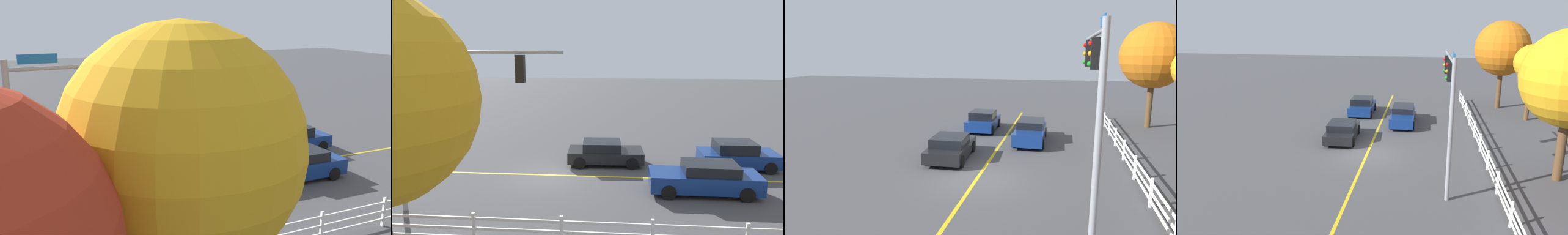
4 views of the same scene
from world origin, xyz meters
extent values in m
plane|color=#444447|center=(0.00, 0.00, 0.00)|extent=(120.00, 120.00, 0.00)
cube|color=gold|center=(-4.00, 0.00, 0.00)|extent=(28.00, 0.16, 0.01)
cylinder|color=gray|center=(5.16, 4.59, 3.28)|extent=(0.20, 0.20, 6.55)
cylinder|color=gray|center=(1.92, 4.59, 6.25)|extent=(6.48, 0.12, 0.12)
cube|color=#0C59B2|center=(4.26, 4.61, 6.53)|extent=(1.10, 0.03, 0.28)
cube|color=black|center=(2.82, 4.59, 5.65)|extent=(0.32, 0.28, 1.00)
sphere|color=red|center=(2.82, 4.44, 5.97)|extent=(0.17, 0.17, 0.17)
sphere|color=orange|center=(2.82, 4.44, 5.65)|extent=(0.17, 0.17, 0.17)
sphere|color=#148C19|center=(2.82, 4.44, 5.33)|extent=(0.17, 0.17, 0.17)
cube|color=black|center=(0.27, 4.59, 5.65)|extent=(0.32, 0.28, 1.00)
sphere|color=red|center=(0.27, 4.44, 5.97)|extent=(0.17, 0.17, 0.17)
sphere|color=orange|center=(0.27, 4.44, 5.65)|extent=(0.17, 0.17, 0.17)
sphere|color=#148C19|center=(0.27, 4.44, 5.33)|extent=(0.17, 0.17, 0.17)
cube|color=black|center=(-2.61, -2.13, 0.52)|extent=(4.21, 2.16, 0.61)
cube|color=black|center=(-2.41, -2.12, 1.06)|extent=(2.15, 1.86, 0.48)
cylinder|color=black|center=(-3.96, -3.12, 0.32)|extent=(0.65, 0.25, 0.64)
cylinder|color=black|center=(-4.06, -1.30, 0.32)|extent=(0.65, 0.25, 0.64)
cylinder|color=black|center=(-1.17, -2.97, 0.32)|extent=(0.65, 0.25, 0.64)
cylinder|color=black|center=(-1.26, -1.15, 0.32)|extent=(0.65, 0.25, 0.64)
cube|color=navy|center=(-7.14, 1.78, 0.59)|extent=(4.79, 1.82, 0.74)
cube|color=black|center=(-7.38, 1.78, 1.19)|extent=(2.34, 1.64, 0.45)
cylinder|color=black|center=(-5.51, 2.63, 0.32)|extent=(0.64, 0.22, 0.64)
cylinder|color=black|center=(-5.51, 0.93, 0.32)|extent=(0.64, 0.22, 0.64)
cylinder|color=black|center=(-8.77, 2.62, 0.32)|extent=(0.64, 0.22, 0.64)
cylinder|color=black|center=(-8.76, 0.93, 0.32)|extent=(0.64, 0.22, 0.64)
cube|color=navy|center=(-9.73, -1.96, 0.57)|extent=(4.05, 2.00, 0.70)
cube|color=black|center=(-9.53, -1.96, 1.20)|extent=(2.07, 1.78, 0.56)
cylinder|color=black|center=(-11.08, -2.89, 0.32)|extent=(0.64, 0.23, 0.64)
cylinder|color=black|center=(-11.11, -1.08, 0.32)|extent=(0.64, 0.23, 0.64)
cylinder|color=black|center=(-8.35, -2.85, 0.32)|extent=(0.64, 0.23, 0.64)
cylinder|color=black|center=(-8.38, -1.03, 0.32)|extent=(0.64, 0.23, 0.64)
cube|color=white|center=(-16.00, 7.00, 0.57)|extent=(0.10, 0.10, 1.15)
cube|color=white|center=(-13.11, 7.00, 0.57)|extent=(0.10, 0.10, 1.15)
cube|color=white|center=(-10.22, 7.00, 0.57)|extent=(0.10, 0.10, 1.15)
cube|color=white|center=(-7.33, 7.00, 0.57)|extent=(0.10, 0.10, 1.15)
cube|color=white|center=(-4.44, 7.00, 0.57)|extent=(0.10, 0.10, 1.15)
cube|color=white|center=(-1.56, 7.00, 0.57)|extent=(0.10, 0.10, 1.15)
cube|color=white|center=(1.33, 7.00, 0.57)|extent=(0.10, 0.10, 1.15)
cube|color=white|center=(4.22, 7.00, 0.57)|extent=(0.10, 0.10, 1.15)
cube|color=white|center=(7.11, 7.00, 0.57)|extent=(0.10, 0.10, 1.15)
cube|color=white|center=(-3.00, 7.00, 0.95)|extent=(26.00, 0.06, 0.09)
cube|color=white|center=(-3.00, 7.00, 0.60)|extent=(26.00, 0.06, 0.09)
cube|color=white|center=(-3.00, 7.00, 0.28)|extent=(26.00, 0.06, 0.09)
cylinder|color=brown|center=(-9.70, 11.84, 1.84)|extent=(0.38, 0.38, 3.67)
sphere|color=gold|center=(-9.70, 11.84, 4.75)|extent=(2.88, 2.88, 2.88)
cylinder|color=brown|center=(2.12, 10.39, 1.75)|extent=(0.46, 0.46, 3.51)
cylinder|color=brown|center=(-13.70, 10.26, 1.83)|extent=(0.44, 0.44, 3.67)
sphere|color=#C66614|center=(-13.70, 10.26, 5.52)|extent=(4.94, 4.94, 4.94)
camera|label=1|loc=(5.03, 17.84, 7.86)|focal=39.73mm
camera|label=2|loc=(-3.35, 17.99, 6.44)|focal=34.39mm
camera|label=3|loc=(14.09, 3.57, 5.65)|focal=30.56mm
camera|label=4|loc=(20.52, 3.35, 8.11)|focal=32.89mm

